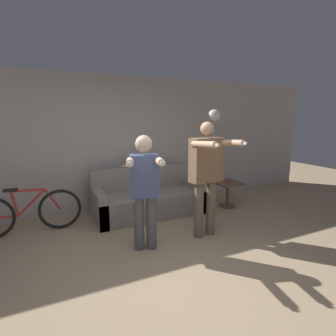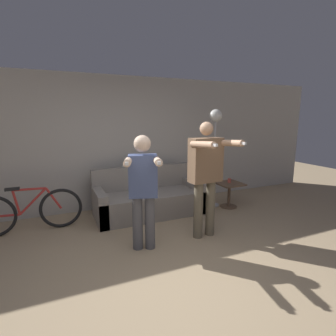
{
  "view_description": "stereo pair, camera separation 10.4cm",
  "coord_description": "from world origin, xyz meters",
  "px_view_note": "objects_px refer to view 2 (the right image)",
  "views": [
    {
      "loc": [
        -1.19,
        -2.43,
        1.82
      ],
      "look_at": [
        0.6,
        1.38,
        0.99
      ],
      "focal_mm": 28.0,
      "sensor_mm": 36.0,
      "label": 1
    },
    {
      "loc": [
        -1.09,
        -2.47,
        1.82
      ],
      "look_at": [
        0.6,
        1.38,
        0.99
      ],
      "focal_mm": 28.0,
      "sensor_mm": 36.0,
      "label": 2
    }
  ],
  "objects_px": {
    "cup": "(229,180)",
    "bicycle": "(28,211)",
    "person_right": "(206,171)",
    "cat": "(138,162)",
    "couch": "(149,200)",
    "floor_lamp": "(215,127)",
    "side_table": "(229,189)",
    "person_left": "(143,186)"
  },
  "relations": [
    {
      "from": "person_right",
      "to": "couch",
      "type": "bearing_deg",
      "value": 107.26
    },
    {
      "from": "person_left",
      "to": "floor_lamp",
      "type": "relative_size",
      "value": 0.81
    },
    {
      "from": "cat",
      "to": "couch",
      "type": "bearing_deg",
      "value": -71.9
    },
    {
      "from": "person_right",
      "to": "floor_lamp",
      "type": "xyz_separation_m",
      "value": [
        0.92,
        1.17,
        0.59
      ]
    },
    {
      "from": "person_left",
      "to": "bicycle",
      "type": "relative_size",
      "value": 0.97
    },
    {
      "from": "cat",
      "to": "floor_lamp",
      "type": "distance_m",
      "value": 1.67
    },
    {
      "from": "cat",
      "to": "side_table",
      "type": "distance_m",
      "value": 1.93
    },
    {
      "from": "person_right",
      "to": "side_table",
      "type": "relative_size",
      "value": 3.46
    },
    {
      "from": "couch",
      "to": "cup",
      "type": "height_order",
      "value": "couch"
    },
    {
      "from": "couch",
      "to": "cat",
      "type": "xyz_separation_m",
      "value": [
        -0.1,
        0.32,
        0.68
      ]
    },
    {
      "from": "couch",
      "to": "floor_lamp",
      "type": "xyz_separation_m",
      "value": [
        1.38,
        -0.08,
        1.33
      ]
    },
    {
      "from": "couch",
      "to": "cup",
      "type": "xyz_separation_m",
      "value": [
        1.64,
        -0.27,
        0.27
      ]
    },
    {
      "from": "couch",
      "to": "cup",
      "type": "distance_m",
      "value": 1.68
    },
    {
      "from": "cup",
      "to": "person_left",
      "type": "bearing_deg",
      "value": -155.39
    },
    {
      "from": "couch",
      "to": "person_left",
      "type": "height_order",
      "value": "person_left"
    },
    {
      "from": "person_left",
      "to": "side_table",
      "type": "bearing_deg",
      "value": 41.79
    },
    {
      "from": "cat",
      "to": "floor_lamp",
      "type": "height_order",
      "value": "floor_lamp"
    },
    {
      "from": "person_right",
      "to": "cat",
      "type": "bearing_deg",
      "value": 106.83
    },
    {
      "from": "person_right",
      "to": "bicycle",
      "type": "xyz_separation_m",
      "value": [
        -2.48,
        1.24,
        -0.68
      ]
    },
    {
      "from": "floor_lamp",
      "to": "bicycle",
      "type": "height_order",
      "value": "floor_lamp"
    },
    {
      "from": "couch",
      "to": "person_right",
      "type": "height_order",
      "value": "person_right"
    },
    {
      "from": "couch",
      "to": "cat",
      "type": "relative_size",
      "value": 3.92
    },
    {
      "from": "couch",
      "to": "floor_lamp",
      "type": "bearing_deg",
      "value": -3.51
    },
    {
      "from": "floor_lamp",
      "to": "side_table",
      "type": "bearing_deg",
      "value": -40.41
    },
    {
      "from": "side_table",
      "to": "cup",
      "type": "xyz_separation_m",
      "value": [
        0.01,
        0.02,
        0.18
      ]
    },
    {
      "from": "cup",
      "to": "bicycle",
      "type": "distance_m",
      "value": 3.67
    },
    {
      "from": "person_left",
      "to": "cat",
      "type": "relative_size",
      "value": 3.11
    },
    {
      "from": "person_left",
      "to": "side_table",
      "type": "relative_size",
      "value": 3.13
    },
    {
      "from": "cat",
      "to": "cup",
      "type": "bearing_deg",
      "value": -18.71
    },
    {
      "from": "cat",
      "to": "side_table",
      "type": "bearing_deg",
      "value": -19.45
    },
    {
      "from": "person_left",
      "to": "floor_lamp",
      "type": "xyz_separation_m",
      "value": [
        1.9,
        1.17,
        0.7
      ]
    },
    {
      "from": "cup",
      "to": "side_table",
      "type": "bearing_deg",
      "value": -111.37
    },
    {
      "from": "couch",
      "to": "person_left",
      "type": "bearing_deg",
      "value": -112.27
    },
    {
      "from": "person_right",
      "to": "cat",
      "type": "height_order",
      "value": "person_right"
    },
    {
      "from": "cat",
      "to": "side_table",
      "type": "height_order",
      "value": "cat"
    },
    {
      "from": "person_right",
      "to": "cup",
      "type": "height_order",
      "value": "person_right"
    },
    {
      "from": "person_right",
      "to": "floor_lamp",
      "type": "relative_size",
      "value": 0.89
    },
    {
      "from": "floor_lamp",
      "to": "couch",
      "type": "bearing_deg",
      "value": 176.49
    },
    {
      "from": "bicycle",
      "to": "cat",
      "type": "bearing_deg",
      "value": 9.74
    },
    {
      "from": "cup",
      "to": "bicycle",
      "type": "bearing_deg",
      "value": 175.91
    },
    {
      "from": "cat",
      "to": "bicycle",
      "type": "relative_size",
      "value": 0.31
    },
    {
      "from": "couch",
      "to": "bicycle",
      "type": "relative_size",
      "value": 1.22
    }
  ]
}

